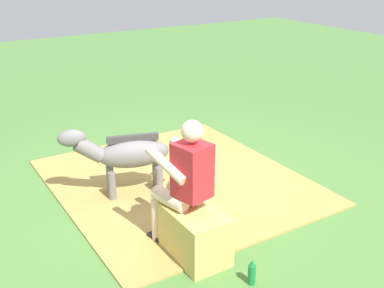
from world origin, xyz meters
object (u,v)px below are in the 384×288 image
Objects in this scene: hay_bale at (195,234)px; pony_standing at (126,154)px; soda_bottle at (252,272)px; person_seated at (184,179)px.

hay_bale is 1.50m from pony_standing.
pony_standing is 5.26× the size of soda_bottle.
pony_standing is at bearing 0.16° from person_seated.
hay_bale is 0.52× the size of pony_standing.
person_seated is 5.47× the size of soda_bottle.
person_seated is at bearing 8.79° from hay_bale.
person_seated is at bearing -179.84° from pony_standing.
person_seated reaches higher than hay_bale.
pony_standing is at bearing 6.29° from soda_bottle.
soda_bottle is at bearing -173.71° from pony_standing.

